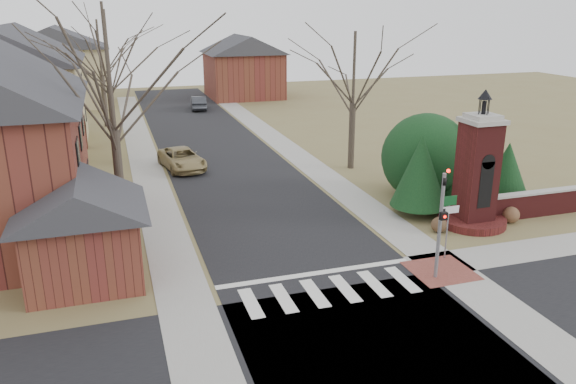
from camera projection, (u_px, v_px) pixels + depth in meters
name	position (u px, v px, depth m)	size (l,w,h in m)	color
ground	(338.00, 301.00, 19.94)	(120.00, 120.00, 0.00)	brown
main_street	(219.00, 155.00, 39.85)	(8.00, 70.00, 0.01)	black
cross_street	(376.00, 347.00, 17.22)	(120.00, 8.00, 0.01)	black
crosswalk_zone	(330.00, 291.00, 20.66)	(8.00, 2.20, 0.02)	silver
stop_bar	(316.00, 273.00, 22.02)	(8.00, 0.35, 0.02)	silver
sidewalk_right_main	(289.00, 149.00, 41.35)	(2.00, 60.00, 0.02)	gray
sidewalk_left	(144.00, 160.00, 38.35)	(2.00, 60.00, 0.02)	gray
curb_apron	(441.00, 271.00, 22.22)	(2.40, 2.40, 0.02)	brown
traffic_signal_pole	(441.00, 215.00, 20.89)	(0.28, 0.41, 4.50)	slate
sign_post	(449.00, 215.00, 22.74)	(0.90, 0.07, 2.75)	slate
brick_gate_monument	(476.00, 181.00, 26.38)	(3.20, 3.20, 6.47)	#581A19
brick_garden_wall	(549.00, 202.00, 28.15)	(7.50, 0.50, 1.30)	#581A19
house_stucco_left	(12.00, 88.00, 39.04)	(9.80, 12.80, 9.28)	tan
garage_left	(82.00, 225.00, 20.85)	(4.80, 4.80, 4.29)	maroon
house_distant_left	(57.00, 65.00, 58.59)	(10.80, 8.80, 8.53)	tan
house_distant_right	(243.00, 65.00, 64.54)	(8.80, 8.80, 7.30)	maroon
evergreen_near	(420.00, 171.00, 27.63)	(2.80, 2.80, 4.10)	#473D33
evergreen_mid	(464.00, 154.00, 29.58)	(3.40, 3.40, 4.70)	#473D33
evergreen_far	(507.00, 168.00, 29.47)	(2.40, 2.40, 3.30)	#473D33
evergreen_mass	(426.00, 154.00, 30.38)	(4.80, 4.80, 4.80)	black
bare_tree_0	(108.00, 63.00, 23.66)	(8.05, 8.05, 11.15)	#473D33
bare_tree_1	(105.00, 39.00, 35.32)	(8.40, 8.40, 11.64)	#473D33
bare_tree_2	(99.00, 44.00, 47.26)	(7.35, 7.35, 10.19)	#473D33
bare_tree_3	(354.00, 63.00, 34.49)	(7.00, 7.00, 9.70)	#473D33
pickup_truck	(182.00, 159.00, 36.17)	(2.20, 4.78, 1.33)	#9B8754
distant_car	(199.00, 103.00, 57.38)	(1.45, 4.17, 1.37)	#32353A
dry_shrub_left	(439.00, 225.00, 25.99)	(0.73, 0.73, 0.73)	#503824
dry_shrub_right	(511.00, 215.00, 27.13)	(0.80, 0.80, 0.80)	brown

